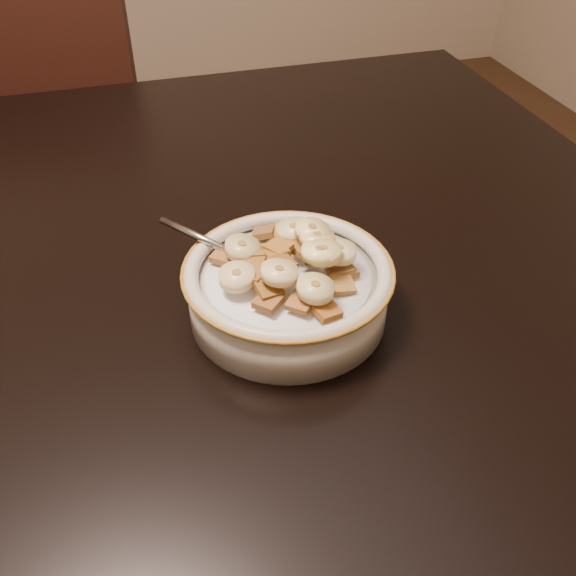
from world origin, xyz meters
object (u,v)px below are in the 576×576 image
object	(u,v)px
cereal_bowl	(288,295)
spoon	(259,264)
table	(27,278)
chair	(44,233)

from	to	relation	value
cereal_bowl	spoon	size ratio (longest dim) A/B	4.17
table	cereal_bowl	distance (m)	0.28
table	chair	world-z (taller)	chair
spoon	cereal_bowl	bearing A→B (deg)	90.00
chair	cereal_bowl	distance (m)	0.74
table	chair	xyz separation A→B (m)	(-0.04, 0.47, -0.25)
cereal_bowl	spoon	bearing A→B (deg)	138.68
chair	table	bearing A→B (deg)	-72.76
cereal_bowl	spoon	distance (m)	0.04
cereal_bowl	spoon	world-z (taller)	spoon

